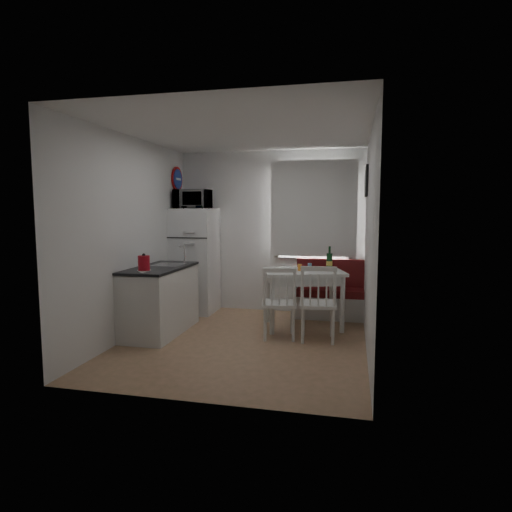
{
  "coord_description": "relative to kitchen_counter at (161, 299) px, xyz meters",
  "views": [
    {
      "loc": [
        1.31,
        -5.09,
        1.66
      ],
      "look_at": [
        0.04,
        0.5,
        1.04
      ],
      "focal_mm": 30.0,
      "sensor_mm": 36.0,
      "label": 1
    }
  ],
  "objects": [
    {
      "name": "kitchen_counter",
      "position": [
        0.0,
        0.0,
        0.0
      ],
      "size": [
        0.62,
        1.32,
        1.16
      ],
      "color": "white",
      "rests_on": "floor"
    },
    {
      "name": "wine_bottle",
      "position": [
        2.2,
        0.79,
        0.53
      ],
      "size": [
        0.08,
        0.08,
        0.34
      ],
      "primitive_type": null,
      "color": "#143F1D",
      "rests_on": "dining_table"
    },
    {
      "name": "plate",
      "position": [
        1.55,
        0.71,
        0.37
      ],
      "size": [
        0.27,
        0.27,
        0.02
      ],
      "primitive_type": "cylinder",
      "color": "white",
      "rests_on": "dining_table"
    },
    {
      "name": "window",
      "position": [
        1.9,
        1.56,
        1.17
      ],
      "size": [
        1.22,
        0.06,
        1.47
      ],
      "primitive_type": "cube",
      "color": "white",
      "rests_on": "wall_back"
    },
    {
      "name": "curtain",
      "position": [
        1.9,
        1.49,
        1.22
      ],
      "size": [
        1.35,
        0.02,
        1.5
      ],
      "primitive_type": "cube",
      "color": "white",
      "rests_on": "wall_back"
    },
    {
      "name": "wall_back",
      "position": [
        1.2,
        1.59,
        0.84
      ],
      "size": [
        3.0,
        0.02,
        2.6
      ],
      "primitive_type": "cube",
      "color": "white",
      "rests_on": "floor"
    },
    {
      "name": "wall_sign",
      "position": [
        -0.27,
        1.29,
        1.69
      ],
      "size": [
        0.03,
        0.4,
        0.4
      ],
      "primitive_type": "cylinder",
      "rotation": [
        0.0,
        1.57,
        0.0
      ],
      "color": "navy",
      "rests_on": "wall_left"
    },
    {
      "name": "bench",
      "position": [
        2.25,
        1.35,
        -0.16
      ],
      "size": [
        1.24,
        0.48,
        0.89
      ],
      "color": "white",
      "rests_on": "floor"
    },
    {
      "name": "microwave",
      "position": [
        0.02,
        1.19,
        1.37
      ],
      "size": [
        0.54,
        0.37,
        0.3
      ],
      "primitive_type": "imported",
      "color": "white",
      "rests_on": "fridge"
    },
    {
      "name": "wall_right",
      "position": [
        2.7,
        -0.16,
        0.84
      ],
      "size": [
        0.02,
        3.5,
        2.6
      ],
      "primitive_type": "cube",
      "color": "white",
      "rests_on": "floor"
    },
    {
      "name": "chair_right",
      "position": [
        2.1,
        0.02,
        0.15
      ],
      "size": [
        0.49,
        0.48,
        0.52
      ],
      "rotation": [
        0.0,
        0.0,
        0.09
      ],
      "color": "white",
      "rests_on": "floor"
    },
    {
      "name": "wall_front",
      "position": [
        1.2,
        -1.91,
        0.84
      ],
      "size": [
        3.0,
        0.02,
        2.6
      ],
      "primitive_type": "cube",
      "color": "white",
      "rests_on": "floor"
    },
    {
      "name": "picture_frame",
      "position": [
        2.67,
        0.94,
        1.59
      ],
      "size": [
        0.04,
        0.52,
        0.42
      ],
      "primitive_type": "cube",
      "color": "black",
      "rests_on": "wall_right"
    },
    {
      "name": "dining_table",
      "position": [
        1.85,
        0.69,
        0.27
      ],
      "size": [
        1.26,
        1.04,
        0.81
      ],
      "rotation": [
        0.0,
        0.0,
        0.29
      ],
      "color": "white",
      "rests_on": "floor"
    },
    {
      "name": "chair_left",
      "position": [
        1.6,
        0.02,
        0.12
      ],
      "size": [
        0.51,
        0.49,
        0.5
      ],
      "rotation": [
        0.0,
        0.0,
        0.19
      ],
      "color": "white",
      "rests_on": "floor"
    },
    {
      "name": "drinking_glass_blue",
      "position": [
        1.93,
        0.74,
        0.41
      ],
      "size": [
        0.06,
        0.06,
        0.1
      ],
      "primitive_type": "cylinder",
      "color": "#6D9CBA",
      "rests_on": "dining_table"
    },
    {
      "name": "wall_left",
      "position": [
        -0.3,
        -0.16,
        0.84
      ],
      "size": [
        0.02,
        3.5,
        2.6
      ],
      "primitive_type": "cube",
      "color": "white",
      "rests_on": "floor"
    },
    {
      "name": "fridge",
      "position": [
        0.02,
        1.24,
        0.38
      ],
      "size": [
        0.67,
        0.67,
        1.68
      ],
      "primitive_type": "cube",
      "color": "white",
      "rests_on": "floor"
    },
    {
      "name": "floor",
      "position": [
        1.2,
        -0.16,
        -0.46
      ],
      "size": [
        3.0,
        3.5,
        0.02
      ],
      "primitive_type": "cube",
      "color": "#95744F",
      "rests_on": "ground"
    },
    {
      "name": "kettle",
      "position": [
        0.05,
        -0.54,
        0.56
      ],
      "size": [
        0.17,
        0.17,
        0.22
      ],
      "primitive_type": "cylinder",
      "color": "#B70E1D",
      "rests_on": "kitchen_counter"
    },
    {
      "name": "drinking_glass_orange",
      "position": [
        1.8,
        0.64,
        0.4
      ],
      "size": [
        0.06,
        0.06,
        0.09
      ],
      "primitive_type": "cylinder",
      "color": "orange",
      "rests_on": "dining_table"
    },
    {
      "name": "ceiling",
      "position": [
        1.2,
        -0.16,
        2.14
      ],
      "size": [
        3.0,
        3.5,
        0.02
      ],
      "primitive_type": "cube",
      "color": "white",
      "rests_on": "wall_back"
    }
  ]
}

